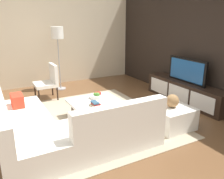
{
  "coord_description": "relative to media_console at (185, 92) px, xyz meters",
  "views": [
    {
      "loc": [
        3.88,
        -1.71,
        1.98
      ],
      "look_at": [
        -0.09,
        0.46,
        0.58
      ],
      "focal_mm": 37.68,
      "sensor_mm": 36.0,
      "label": 1
    }
  ],
  "objects": [
    {
      "name": "ground_plane",
      "position": [
        -0.0,
        -2.4,
        -0.25
      ],
      "size": [
        14.0,
        14.0,
        0.0
      ],
      "primitive_type": "plane",
      "color": "brown"
    },
    {
      "name": "media_console",
      "position": [
        0.0,
        0.0,
        0.0
      ],
      "size": [
        2.28,
        0.43,
        0.5
      ],
      "color": "black",
      "rests_on": "ground"
    },
    {
      "name": "book_stack",
      "position": [
        0.13,
        -2.42,
        0.17
      ],
      "size": [
        0.2,
        0.15,
        0.09
      ],
      "color": "#CCB78C",
      "rests_on": "coffee_table"
    },
    {
      "name": "floor_lamp",
      "position": [
        -2.48,
        -2.31,
        1.22
      ],
      "size": [
        0.33,
        0.33,
        1.74
      ],
      "color": "#A5A5AA",
      "rests_on": "ground"
    },
    {
      "name": "fruit_bowl",
      "position": [
        -0.28,
        -2.19,
        0.18
      ],
      "size": [
        0.28,
        0.28,
        0.14
      ],
      "color": "silver",
      "rests_on": "coffee_table"
    },
    {
      "name": "ottoman",
      "position": [
        0.88,
        -1.22,
        -0.05
      ],
      "size": [
        0.7,
        0.7,
        0.4
      ],
      "primitive_type": "cube",
      "color": "white",
      "rests_on": "ground"
    },
    {
      "name": "feature_wall_back",
      "position": [
        -0.0,
        0.3,
        1.15
      ],
      "size": [
        6.4,
        0.12,
        2.8
      ],
      "primitive_type": "cube",
      "color": "black",
      "rests_on": "ground"
    },
    {
      "name": "decorative_ball",
      "position": [
        0.88,
        -1.22,
        0.27
      ],
      "size": [
        0.24,
        0.24,
        0.24
      ],
      "primitive_type": "sphere",
      "color": "#997247",
      "rests_on": "ottoman"
    },
    {
      "name": "sectional_couch",
      "position": [
        0.5,
        -3.25,
        0.03
      ],
      "size": [
        2.27,
        2.36,
        0.82
      ],
      "color": "white",
      "rests_on": "ground"
    },
    {
      "name": "accent_chair_near",
      "position": [
        -1.81,
        -2.78,
        0.24
      ],
      "size": [
        0.55,
        0.53,
        0.87
      ],
      "rotation": [
        0.0,
        0.0,
        -0.15
      ],
      "color": "black",
      "rests_on": "ground"
    },
    {
      "name": "television",
      "position": [
        -0.0,
        0.0,
        0.53
      ],
      "size": [
        1.12,
        0.06,
        0.57
      ],
      "color": "black",
      "rests_on": "media_console"
    },
    {
      "name": "area_rug",
      "position": [
        -0.1,
        -2.4,
        -0.24
      ],
      "size": [
        3.2,
        2.81,
        0.01
      ],
      "primitive_type": "cube",
      "color": "tan",
      "rests_on": "ground"
    },
    {
      "name": "side_wall_left",
      "position": [
        -3.2,
        -2.2,
        1.15
      ],
      "size": [
        0.12,
        5.2,
        2.8
      ],
      "primitive_type": "cube",
      "color": "beige",
      "rests_on": "ground"
    },
    {
      "name": "coffee_table",
      "position": [
        -0.1,
        -2.3,
        -0.05
      ],
      "size": [
        0.95,
        0.98,
        0.38
      ],
      "color": "black",
      "rests_on": "ground"
    }
  ]
}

